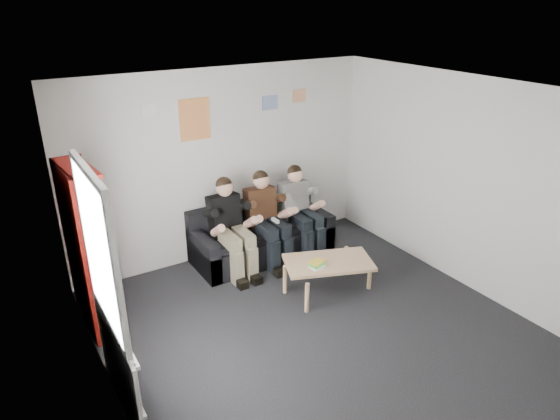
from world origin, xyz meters
name	(u,v)px	position (x,y,z in m)	size (l,w,h in m)	color
room_shell	(332,230)	(0.00, 0.00, 1.35)	(5.00, 5.00, 5.00)	black
sofa	(261,237)	(0.36, 2.11, 0.28)	(2.03, 0.83, 0.79)	black
bookshelf	(90,249)	(-2.08, 1.65, 0.97)	(0.29, 0.87, 1.94)	maroon
coffee_table	(328,265)	(0.60, 0.80, 0.39)	(1.10, 0.61, 0.44)	tan
game_cases	(317,264)	(0.40, 0.77, 0.46)	(0.23, 0.20, 0.04)	white
person_left	(232,228)	(-0.21, 1.92, 0.65)	(0.42, 0.91, 1.33)	black
person_middle	(268,219)	(0.36, 1.92, 0.65)	(0.42, 0.90, 1.32)	#492B18
person_right	(301,211)	(0.93, 1.92, 0.64)	(0.41, 0.88, 1.30)	white
radiator	(128,374)	(-2.15, 0.20, 0.35)	(0.10, 0.64, 0.60)	white
window	(110,315)	(-2.22, 0.20, 1.03)	(0.05, 1.30, 2.36)	white
poster_large	(195,119)	(-0.40, 2.49, 2.05)	(0.42, 0.01, 0.55)	#EBC053
poster_blue	(270,103)	(0.75, 2.49, 2.15)	(0.25, 0.01, 0.20)	#3E6FD4
poster_pink	(299,96)	(1.25, 2.49, 2.20)	(0.22, 0.01, 0.18)	#E3478D
poster_sign	(149,109)	(-1.00, 2.49, 2.25)	(0.20, 0.01, 0.14)	white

